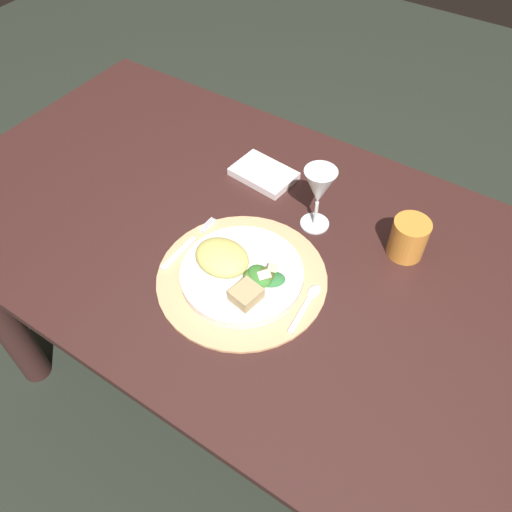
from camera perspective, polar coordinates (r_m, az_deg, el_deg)
name	(u,v)px	position (r m, az deg, el deg)	size (l,w,h in m)	color
ground_plane	(255,398)	(1.72, -0.10, -15.44)	(6.00, 6.00, 0.00)	#252B21
dining_table	(255,295)	(1.23, -0.13, -4.29)	(1.49, 0.81, 0.76)	#371C19
placemat	(242,278)	(1.01, -1.56, -2.42)	(0.34, 0.34, 0.01)	tan
dinner_plate	(242,274)	(1.00, -1.58, -1.99)	(0.24, 0.24, 0.02)	silver
pasta_serving	(222,257)	(0.99, -3.79, -0.15)	(0.11, 0.09, 0.04)	#D6C966
salad_greens	(262,277)	(0.97, 0.65, -2.32)	(0.09, 0.08, 0.03)	#4C6F2E
bread_piece	(246,294)	(0.95, -1.12, -4.28)	(0.05, 0.05, 0.03)	tan
fork	(187,246)	(1.07, -7.69, 1.15)	(0.02, 0.17, 0.00)	silver
spoon	(309,301)	(0.98, 5.86, -4.93)	(0.03, 0.12, 0.01)	silver
napkin	(264,174)	(1.22, 0.86, 9.09)	(0.14, 0.10, 0.02)	white
wine_glass	(319,189)	(1.05, 6.98, 7.38)	(0.07, 0.07, 0.15)	silver
amber_tumbler	(408,238)	(1.07, 16.53, 1.91)	(0.07, 0.07, 0.09)	orange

